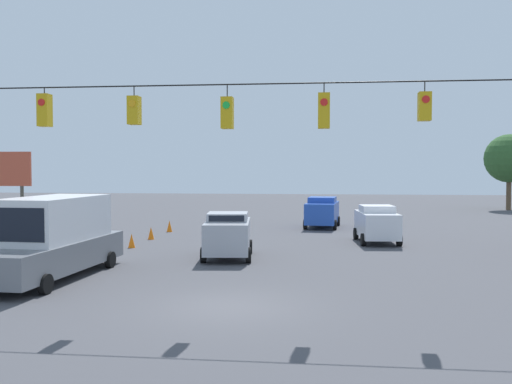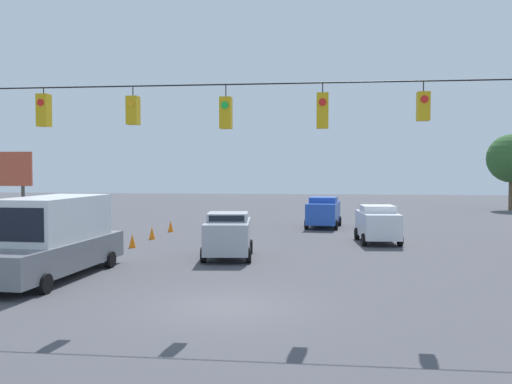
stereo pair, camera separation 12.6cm
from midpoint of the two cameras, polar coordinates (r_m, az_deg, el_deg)
ground_plane at (r=16.39m, az=-3.07°, el=-11.40°), size 140.00×140.00×0.00m
overhead_signal_span at (r=15.93m, az=-3.29°, el=4.70°), size 22.50×0.38×7.19m
sedan_white_oncoming_far at (r=30.49m, az=11.87°, el=-3.08°), size 2.27×4.10×1.96m
box_truck_grey_parked_shoulder at (r=21.64m, az=-19.87°, el=-4.34°), size 2.90×7.47×2.88m
sedan_silver_withflow_mid at (r=24.85m, az=-2.99°, el=-4.25°), size 2.40×4.15×1.98m
sedan_blue_oncoming_deep at (r=37.71m, az=6.55°, el=-1.96°), size 2.43×4.39×2.01m
traffic_cone_nearest at (r=22.66m, az=-18.04°, el=-6.76°), size 0.35×0.35×0.69m
traffic_cone_second at (r=25.90m, az=-15.20°, el=-5.59°), size 0.35×0.35×0.69m
traffic_cone_third at (r=28.68m, az=-12.46°, el=-4.79°), size 0.35×0.35×0.69m
traffic_cone_fourth at (r=31.83m, az=-10.57°, el=-4.06°), size 0.35×0.35×0.69m
traffic_cone_fifth at (r=35.37m, az=-8.75°, el=-3.40°), size 0.35×0.35×0.69m
roadside_billboard at (r=29.65m, az=-24.31°, el=1.18°), size 3.07×0.16×4.68m
pedestrian at (r=23.89m, az=-23.66°, el=-4.97°), size 0.40×0.28×1.82m
tree_horizon_left at (r=58.07m, az=23.95°, el=3.07°), size 4.52×4.52×7.08m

